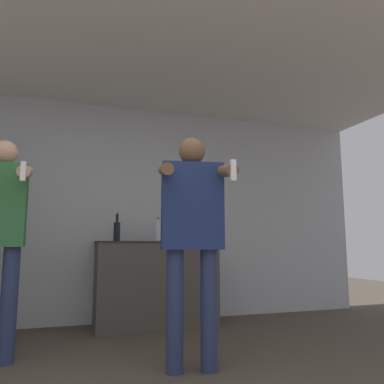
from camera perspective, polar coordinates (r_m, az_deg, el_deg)
name	(u,v)px	position (r m, az deg, el deg)	size (l,w,h in m)	color
wall_back	(95,211)	(4.51, -14.62, -2.76)	(7.00, 0.06, 2.55)	#B2B7BC
ceiling_slab	(109,50)	(3.58, -12.49, 20.43)	(7.00, 3.15, 0.05)	silver
counter	(155,283)	(4.27, -5.63, -13.66)	(1.32, 0.64, 0.92)	#47423D
bottle_red_label	(117,230)	(4.18, -11.38, -5.73)	(0.07, 0.07, 0.32)	black
bottle_clear_vodka	(183,230)	(4.33, -1.33, -5.86)	(0.06, 0.06, 0.34)	#563314
bottle_tall_gin	(158,232)	(4.26, -5.26, -6.02)	(0.08, 0.08, 0.27)	silver
person_woman_foreground	(192,226)	(2.75, 0.04, -5.19)	(0.57, 0.59, 1.68)	navy
person_man_side	(0,228)	(3.25, -27.28, -4.83)	(0.45, 0.46, 1.70)	navy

